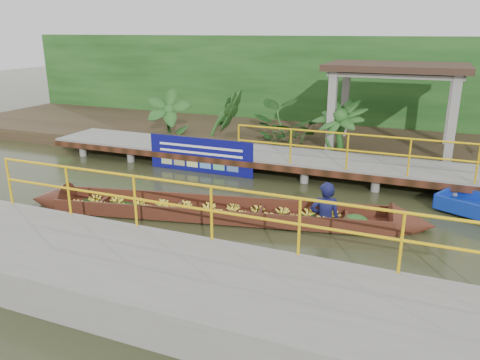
% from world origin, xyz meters
% --- Properties ---
extents(ground, '(80.00, 80.00, 0.00)m').
position_xyz_m(ground, '(0.00, 0.00, 0.00)').
color(ground, '#2B2E17').
rests_on(ground, ground).
extents(land_strip, '(30.00, 8.00, 0.45)m').
position_xyz_m(land_strip, '(0.00, 7.50, 0.23)').
color(land_strip, '#2F2317').
rests_on(land_strip, ground).
extents(far_dock, '(16.00, 2.06, 1.66)m').
position_xyz_m(far_dock, '(0.02, 3.43, 0.48)').
color(far_dock, slate).
rests_on(far_dock, ground).
extents(near_dock, '(18.00, 2.40, 1.73)m').
position_xyz_m(near_dock, '(1.00, -4.20, 0.30)').
color(near_dock, slate).
rests_on(near_dock, ground).
extents(pavilion, '(4.40, 3.00, 3.00)m').
position_xyz_m(pavilion, '(3.00, 6.30, 2.82)').
color(pavilion, slate).
rests_on(pavilion, ground).
extents(foliage_backdrop, '(30.00, 0.80, 4.00)m').
position_xyz_m(foliage_backdrop, '(0.00, 10.00, 2.00)').
color(foliage_backdrop, '#164014').
rests_on(foliage_backdrop, ground).
extents(vendor_boat, '(9.74, 2.96, 2.29)m').
position_xyz_m(vendor_boat, '(0.22, -0.54, 0.28)').
color(vendor_boat, '#3D1810').
rests_on(vendor_boat, ground).
extents(blue_banner, '(3.49, 0.04, 1.09)m').
position_xyz_m(blue_banner, '(-2.25, 2.48, 0.56)').
color(blue_banner, '#0C0C63').
rests_on(blue_banner, ground).
extents(tropical_plants, '(14.31, 1.31, 1.64)m').
position_xyz_m(tropical_plants, '(1.17, 5.30, 1.27)').
color(tropical_plants, '#164014').
rests_on(tropical_plants, ground).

